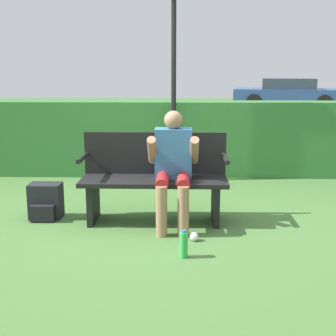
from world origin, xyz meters
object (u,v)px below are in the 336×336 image
object	(u,v)px
person_seated	(173,163)
backpack	(46,202)
parked_car	(288,94)
signpost	(174,62)
water_bottle	(184,245)
park_bench	(154,178)

from	to	relation	value
person_seated	backpack	bearing A→B (deg)	173.57
person_seated	parked_car	bearing A→B (deg)	72.97
signpost	parked_car	bearing A→B (deg)	70.31
water_bottle	signpost	bearing A→B (deg)	92.76
person_seated	water_bottle	distance (m)	1.04
park_bench	parked_car	world-z (taller)	parked_car
parked_car	park_bench	bearing A→B (deg)	-98.15
signpost	parked_car	distance (m)	12.67
parked_car	person_seated	bearing A→B (deg)	-97.21
water_bottle	signpost	xyz separation A→B (m)	(-0.13, 2.79, 1.56)
backpack	water_bottle	size ratio (longest dim) A/B	1.54
backpack	parked_car	xyz separation A→B (m)	(5.61, 13.63, 0.40)
park_bench	person_seated	size ratio (longest dim) A/B	1.31
person_seated	backpack	world-z (taller)	person_seated
park_bench	water_bottle	size ratio (longest dim) A/B	6.22
backpack	signpost	bearing A→B (deg)	52.25
water_bottle	person_seated	bearing A→B (deg)	96.93
backpack	parked_car	distance (m)	14.75
water_bottle	parked_car	distance (m)	15.25
person_seated	park_bench	bearing A→B (deg)	144.77
backpack	signpost	distance (m)	2.68
parked_car	signpost	bearing A→B (deg)	-99.87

